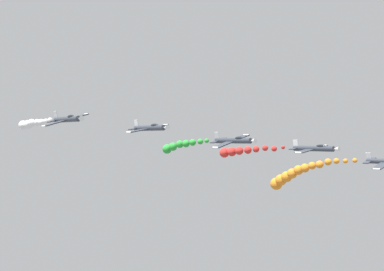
# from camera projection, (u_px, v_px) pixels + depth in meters

# --- Properties ---
(smoke_trail_lead) EXTENTS (7.80, 27.25, 9.37)m
(smoke_trail_lead) POSITION_uv_depth(u_px,v_px,m) (291.00, 176.00, 114.53)
(smoke_trail_lead) COLOR orange
(airplane_left_inner) EXTENTS (9.52, 10.35, 2.70)m
(airplane_left_inner) POSITION_uv_depth(u_px,v_px,m) (314.00, 148.00, 91.27)
(airplane_left_inner) COLOR #333842
(smoke_trail_left_inner) EXTENTS (2.33, 18.36, 3.17)m
(smoke_trail_left_inner) POSITION_uv_depth(u_px,v_px,m) (239.00, 151.00, 105.80)
(smoke_trail_left_inner) COLOR red
(airplane_right_inner) EXTENTS (9.31, 10.35, 3.26)m
(airplane_right_inner) POSITION_uv_depth(u_px,v_px,m) (233.00, 141.00, 89.37)
(airplane_right_inner) COLOR #333842
(smoke_trail_right_inner) EXTENTS (2.16, 14.92, 3.53)m
(smoke_trail_right_inner) POSITION_uv_depth(u_px,v_px,m) (178.00, 146.00, 101.87)
(smoke_trail_right_inner) COLOR green
(airplane_left_outer) EXTENTS (9.48, 10.35, 2.85)m
(airplane_left_outer) POSITION_uv_depth(u_px,v_px,m) (150.00, 128.00, 89.81)
(airplane_left_outer) COLOR #333842
(airplane_right_outer) EXTENTS (9.29, 10.35, 3.30)m
(airplane_right_outer) POSITION_uv_depth(u_px,v_px,m) (67.00, 119.00, 87.09)
(airplane_right_outer) COLOR #333842
(smoke_trail_right_outer) EXTENTS (2.33, 13.26, 2.31)m
(smoke_trail_right_outer) POSITION_uv_depth(u_px,v_px,m) (31.00, 124.00, 98.17)
(smoke_trail_right_outer) COLOR white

